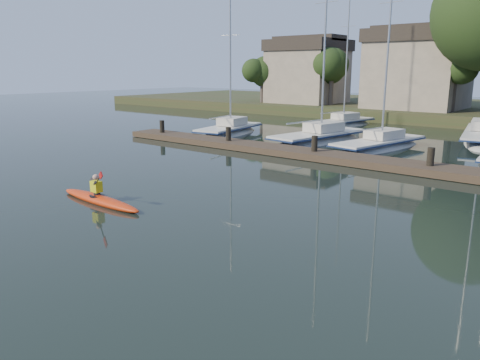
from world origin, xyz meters
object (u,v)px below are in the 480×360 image
Objects in this scene: sailboat_0 at (229,137)px; sailboat_5 at (341,128)px; kayak at (99,198)px; dock at (367,161)px; sailboat_1 at (318,146)px; sailboat_2 at (378,152)px.

sailboat_0 is 0.89× the size of sailboat_5.
kayak is at bearing -72.47° from sailboat_5.
kayak is 0.37× the size of sailboat_0.
sailboat_1 is at bearing 138.42° from dock.
sailboat_0 is at bearing 161.67° from dock.
sailboat_1 is 9.33m from sailboat_5.
dock is 2.40× the size of sailboat_2.
sailboat_1 reaches higher than dock.
sailboat_5 is at bearing 116.64° from sailboat_1.
dock is 16.18m from sailboat_5.
dock is at bearing -62.69° from sailboat_2.
sailboat_5 is at bearing 99.74° from kayak.
sailboat_0 is at bearing 116.94° from kayak.
sailboat_1 is (-0.97, 17.19, -0.37)m from kayak.
dock is (4.58, 12.26, 0.03)m from kayak.
sailboat_5 reaches higher than sailboat_0.
sailboat_1 reaches higher than sailboat_2.
sailboat_0 is 0.85× the size of sailboat_2.
sailboat_2 is (10.99, 0.76, 0.02)m from sailboat_0.
sailboat_5 reaches higher than dock.
sailboat_0 is 6.94m from sailboat_1.
kayak is 0.31× the size of sailboat_2.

